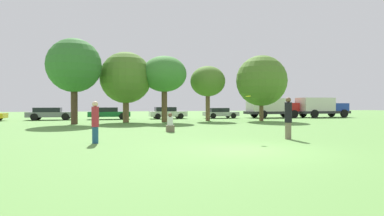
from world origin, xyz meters
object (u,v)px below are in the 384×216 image
Objects in this scene: tree_1 at (126,78)px; delivery_truck_red at (271,107)px; parked_car_silver at (220,113)px; tree_3 at (208,82)px; bystander_sitting at (170,124)px; parked_car_green at (108,113)px; person_catcher at (288,118)px; tree_0 at (74,66)px; frisbee at (248,96)px; tree_4 at (261,81)px; tree_2 at (164,74)px; person_thrower at (95,122)px; parked_car_grey at (50,113)px; parked_car_white at (167,113)px; delivery_truck_blue at (320,107)px.

tree_1 is 0.96× the size of delivery_truck_red.
parked_car_silver is at bearing 176.16° from delivery_truck_red.
tree_1 is 1.18× the size of tree_3.
bystander_sitting is 0.25× the size of parked_car_green.
person_catcher is 0.28× the size of tree_0.
frisbee is at bearing -99.57° from tree_3.
tree_4 is (5.52, 14.52, 2.80)m from person_catcher.
parked_car_silver is at bearing 28.91° from tree_1.
tree_2 is 9.18m from tree_4.
delivery_truck_red is (13.31, 6.04, -2.96)m from tree_2.
delivery_truck_red reaches higher than person_thrower.
tree_4 reaches higher than person_thrower.
person_thrower is 8.44m from person_catcher.
parked_car_silver is (17.76, 0.00, -0.06)m from parked_car_grey.
person_catcher is 15.78m from tree_4.
bystander_sitting is at bearing -119.27° from parked_car_silver.
tree_3 is (0.63, 15.74, 2.74)m from person_catcher.
person_catcher is at bearing -85.54° from parked_car_white.
parked_car_silver is at bearing 75.22° from frisbee.
parked_car_white is at bearing 82.22° from bystander_sitting.
tree_4 is (9.17, -0.16, -0.42)m from tree_2.
bystander_sitting is 0.16× the size of tree_0.
frisbee reaches higher than parked_car_green.
person_thrower is at bearing -91.61° from parked_car_green.
person_thrower is 20.60m from parked_car_green.
tree_0 is 16.56m from tree_4.
person_catcher is 16.88m from tree_1.
parked_car_white is 0.61× the size of delivery_truck_blue.
person_catcher is 22.86m from delivery_truck_red.
delivery_truck_blue is (24.49, -0.64, 0.62)m from parked_car_green.
tree_3 reaches higher than delivery_truck_blue.
tree_0 reaches higher than parked_car_green.
parked_car_green is 1.06× the size of parked_car_white.
person_catcher is 25.76m from delivery_truck_blue.
parked_car_grey reaches higher than bystander_sitting.
parked_car_green reaches higher than bystander_sitting.
parked_car_white is (6.19, 0.05, -0.00)m from parked_car_green.
parked_car_grey is (-7.29, 5.78, -3.20)m from tree_1.
parked_car_white is 5.97m from parked_car_silver.
parked_car_green is (-8.64, 20.94, -0.31)m from person_catcher.
tree_2 reaches higher than parked_car_grey.
tree_4 is 1.44× the size of parked_car_green.
parked_car_white is (-0.38, 21.27, -1.28)m from frisbee.
parked_car_silver is at bearing 40.97° from tree_2.
bystander_sitting is at bearing -44.26° from person_catcher.
person_catcher is 2.30m from frisbee.
bystander_sitting is (3.78, 4.57, -0.44)m from person_thrower.
parked_car_grey reaches higher than parked_car_silver.
tree_0 is at bearing -162.61° from delivery_truck_red.
frisbee is 16.34m from tree_3.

